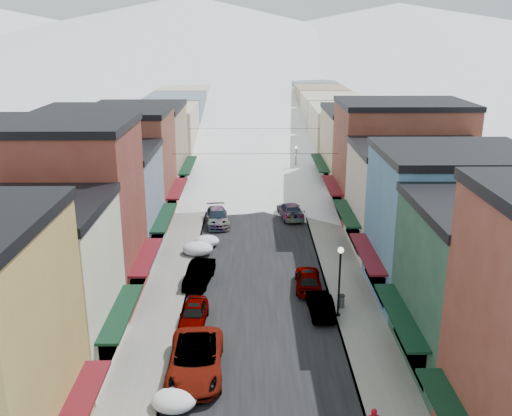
{
  "coord_description": "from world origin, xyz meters",
  "views": [
    {
      "loc": [
        -0.49,
        -15.64,
        18.0
      ],
      "look_at": [
        0.0,
        32.41,
        2.92
      ],
      "focal_mm": 40.0,
      "sensor_mm": 36.0,
      "label": 1
    }
  ],
  "objects_px": {
    "car_white_suv": "(196,360)",
    "car_green_sedan": "(320,304)",
    "streetlamp_near": "(340,273)",
    "trash_can": "(341,301)",
    "car_silver_sedan": "(194,314)",
    "car_dark_hatch": "(199,274)"
  },
  "relations": [
    {
      "from": "trash_can",
      "to": "car_green_sedan",
      "type": "bearing_deg",
      "value": -156.03
    },
    {
      "from": "car_white_suv",
      "to": "car_dark_hatch",
      "type": "height_order",
      "value": "car_white_suv"
    },
    {
      "from": "streetlamp_near",
      "to": "car_white_suv",
      "type": "bearing_deg",
      "value": -144.06
    },
    {
      "from": "car_dark_hatch",
      "to": "car_green_sedan",
      "type": "relative_size",
      "value": 1.1
    },
    {
      "from": "car_silver_sedan",
      "to": "trash_can",
      "type": "xyz_separation_m",
      "value": [
        9.68,
        1.9,
        -0.1
      ]
    },
    {
      "from": "car_silver_sedan",
      "to": "streetlamp_near",
      "type": "height_order",
      "value": "streetlamp_near"
    },
    {
      "from": "car_silver_sedan",
      "to": "car_dark_hatch",
      "type": "height_order",
      "value": "car_dark_hatch"
    },
    {
      "from": "car_green_sedan",
      "to": "streetlamp_near",
      "type": "height_order",
      "value": "streetlamp_near"
    },
    {
      "from": "car_green_sedan",
      "to": "trash_can",
      "type": "xyz_separation_m",
      "value": [
        1.46,
        0.65,
        -0.09
      ]
    },
    {
      "from": "car_dark_hatch",
      "to": "car_silver_sedan",
      "type": "bearing_deg",
      "value": -80.49
    },
    {
      "from": "car_white_suv",
      "to": "streetlamp_near",
      "type": "xyz_separation_m",
      "value": [
        8.7,
        6.31,
        2.28
      ]
    },
    {
      "from": "car_white_suv",
      "to": "car_green_sedan",
      "type": "distance_m",
      "value": 10.23
    },
    {
      "from": "trash_can",
      "to": "streetlamp_near",
      "type": "distance_m",
      "value": 2.84
    },
    {
      "from": "trash_can",
      "to": "streetlamp_near",
      "type": "relative_size",
      "value": 0.18
    },
    {
      "from": "car_green_sedan",
      "to": "car_white_suv",
      "type": "bearing_deg",
      "value": 40.01
    },
    {
      "from": "car_silver_sedan",
      "to": "car_white_suv",
      "type": "bearing_deg",
      "value": -81.44
    },
    {
      "from": "car_dark_hatch",
      "to": "car_green_sedan",
      "type": "bearing_deg",
      "value": -22.37
    },
    {
      "from": "car_dark_hatch",
      "to": "car_white_suv",
      "type": "bearing_deg",
      "value": -78.28
    },
    {
      "from": "car_white_suv",
      "to": "streetlamp_near",
      "type": "distance_m",
      "value": 10.99
    },
    {
      "from": "car_green_sedan",
      "to": "trash_can",
      "type": "relative_size",
      "value": 4.77
    },
    {
      "from": "car_white_suv",
      "to": "trash_can",
      "type": "distance_m",
      "value": 11.76
    },
    {
      "from": "car_dark_hatch",
      "to": "trash_can",
      "type": "bearing_deg",
      "value": -15.45
    }
  ]
}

